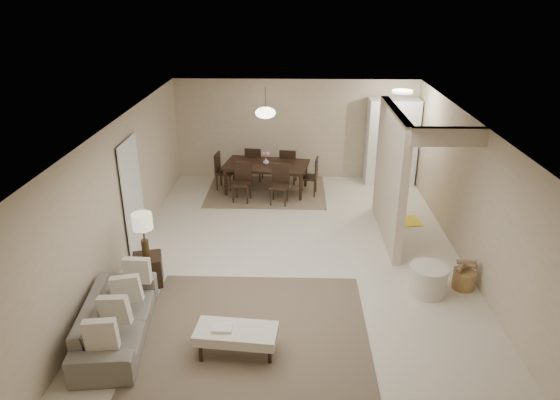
{
  "coord_description": "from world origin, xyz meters",
  "views": [
    {
      "loc": [
        -0.02,
        -7.69,
        4.49
      ],
      "look_at": [
        -0.26,
        0.43,
        1.05
      ],
      "focal_mm": 32.0,
      "sensor_mm": 36.0,
      "label": 1
    }
  ],
  "objects_px": {
    "pantry_cabinet": "(391,142)",
    "side_table": "(148,270)",
    "wicker_basket": "(464,280)",
    "round_pouf": "(428,280)",
    "sofa": "(117,319)",
    "dining_table": "(266,178)",
    "ottoman_bench": "(236,334)"
  },
  "relations": [
    {
      "from": "sofa",
      "to": "dining_table",
      "type": "relative_size",
      "value": 1.05
    },
    {
      "from": "sofa",
      "to": "pantry_cabinet",
      "type": "bearing_deg",
      "value": -43.83
    },
    {
      "from": "ottoman_bench",
      "to": "side_table",
      "type": "height_order",
      "value": "side_table"
    },
    {
      "from": "pantry_cabinet",
      "to": "wicker_basket",
      "type": "distance_m",
      "value": 4.92
    },
    {
      "from": "pantry_cabinet",
      "to": "sofa",
      "type": "relative_size",
      "value": 1.02
    },
    {
      "from": "sofa",
      "to": "side_table",
      "type": "bearing_deg",
      "value": -8.22
    },
    {
      "from": "pantry_cabinet",
      "to": "ottoman_bench",
      "type": "bearing_deg",
      "value": -115.5
    },
    {
      "from": "side_table",
      "to": "round_pouf",
      "type": "distance_m",
      "value": 4.53
    },
    {
      "from": "round_pouf",
      "to": "wicker_basket",
      "type": "bearing_deg",
      "value": 14.83
    },
    {
      "from": "round_pouf",
      "to": "wicker_basket",
      "type": "distance_m",
      "value": 0.65
    },
    {
      "from": "pantry_cabinet",
      "to": "side_table",
      "type": "xyz_separation_m",
      "value": [
        -4.75,
        -4.83,
        -0.8
      ]
    },
    {
      "from": "round_pouf",
      "to": "dining_table",
      "type": "relative_size",
      "value": 0.31
    },
    {
      "from": "sofa",
      "to": "dining_table",
      "type": "bearing_deg",
      "value": -24.0
    },
    {
      "from": "round_pouf",
      "to": "sofa",
      "type": "bearing_deg",
      "value": -164.96
    },
    {
      "from": "pantry_cabinet",
      "to": "ottoman_bench",
      "type": "height_order",
      "value": "pantry_cabinet"
    },
    {
      "from": "sofa",
      "to": "dining_table",
      "type": "distance_m",
      "value": 5.77
    },
    {
      "from": "sofa",
      "to": "side_table",
      "type": "distance_m",
      "value": 1.38
    },
    {
      "from": "side_table",
      "to": "dining_table",
      "type": "bearing_deg",
      "value": 67.31
    },
    {
      "from": "pantry_cabinet",
      "to": "wicker_basket",
      "type": "height_order",
      "value": "pantry_cabinet"
    },
    {
      "from": "sofa",
      "to": "ottoman_bench",
      "type": "xyz_separation_m",
      "value": [
        1.69,
        -0.3,
        0.01
      ]
    },
    {
      "from": "round_pouf",
      "to": "pantry_cabinet",
      "type": "bearing_deg",
      "value": 87.46
    },
    {
      "from": "side_table",
      "to": "wicker_basket",
      "type": "distance_m",
      "value": 5.15
    },
    {
      "from": "ottoman_bench",
      "to": "pantry_cabinet",
      "type": "bearing_deg",
      "value": 69.67
    },
    {
      "from": "side_table",
      "to": "dining_table",
      "type": "distance_m",
      "value": 4.45
    },
    {
      "from": "side_table",
      "to": "wicker_basket",
      "type": "bearing_deg",
      "value": 0.14
    },
    {
      "from": "pantry_cabinet",
      "to": "side_table",
      "type": "distance_m",
      "value": 6.82
    },
    {
      "from": "sofa",
      "to": "wicker_basket",
      "type": "height_order",
      "value": "sofa"
    },
    {
      "from": "round_pouf",
      "to": "wicker_basket",
      "type": "relative_size",
      "value": 1.71
    },
    {
      "from": "pantry_cabinet",
      "to": "wicker_basket",
      "type": "xyz_separation_m",
      "value": [
        0.4,
        -4.82,
        -0.9
      ]
    },
    {
      "from": "sofa",
      "to": "side_table",
      "type": "relative_size",
      "value": 4.11
    },
    {
      "from": "wicker_basket",
      "to": "side_table",
      "type": "bearing_deg",
      "value": -179.86
    },
    {
      "from": "side_table",
      "to": "round_pouf",
      "type": "height_order",
      "value": "side_table"
    }
  ]
}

